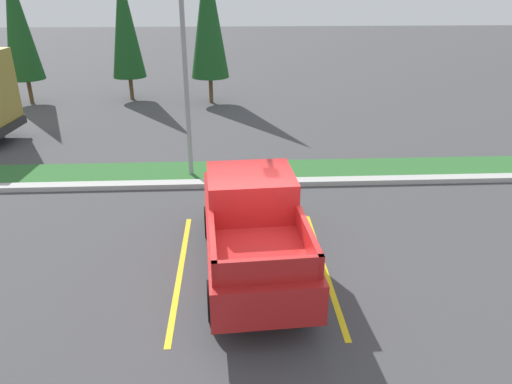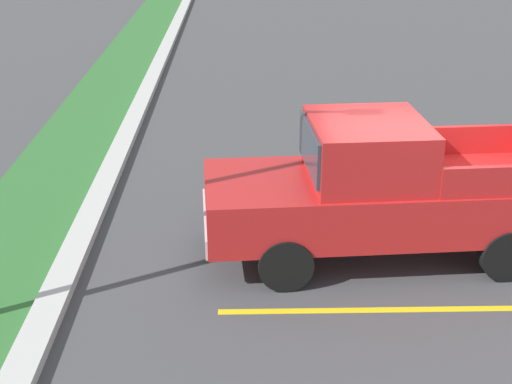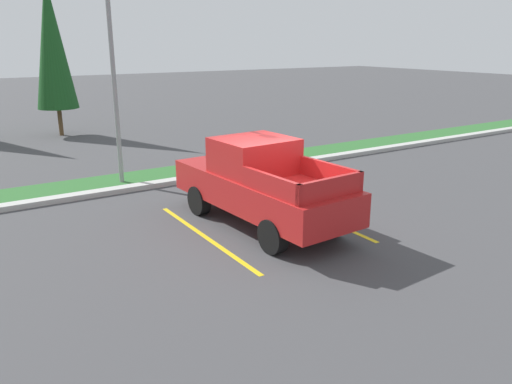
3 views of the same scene
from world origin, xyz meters
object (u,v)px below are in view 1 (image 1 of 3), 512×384
pickup_truck_main (252,225)px  cypress_tree_leftmost (17,22)px  street_light (184,62)px  cypress_tree_left_inner (124,23)px  cypress_tree_center (208,15)px

pickup_truck_main → cypress_tree_leftmost: cypress_tree_leftmost is taller
street_light → cypress_tree_leftmost: size_ratio=0.91×
pickup_truck_main → street_light: size_ratio=0.88×
street_light → cypress_tree_leftmost: 13.70m
cypress_tree_left_inner → cypress_tree_center: cypress_tree_center is taller
pickup_truck_main → cypress_tree_center: 15.74m
street_light → cypress_tree_left_inner: cypress_tree_left_inner is taller
pickup_truck_main → cypress_tree_left_inner: (-5.57, 16.31, 2.75)m
street_light → cypress_tree_left_inner: bearing=109.3°
cypress_tree_left_inner → cypress_tree_center: bearing=-13.1°
cypress_tree_leftmost → street_light: bearing=-50.0°
cypress_tree_leftmost → cypress_tree_center: (9.11, -0.41, 0.31)m
cypress_tree_leftmost → cypress_tree_left_inner: size_ratio=1.03×
street_light → cypress_tree_center: 10.11m
cypress_tree_leftmost → cypress_tree_center: bearing=-2.6°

